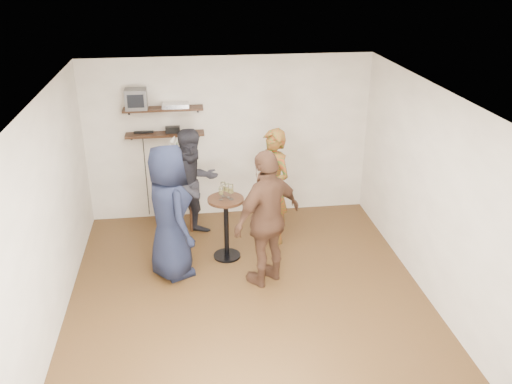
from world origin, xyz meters
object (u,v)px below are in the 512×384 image
drinks_table (226,220)px  crt_monitor (136,99)px  dvd_deck (175,105)px  side_table (177,199)px  person_dark (193,184)px  person_plaid (273,187)px  person_navy (169,212)px  radio (173,130)px  person_brown (268,219)px

drinks_table → crt_monitor: bearing=132.0°
dvd_deck → side_table: 1.44m
crt_monitor → side_table: 1.64m
person_dark → side_table: bearing=98.6°
person_plaid → dvd_deck: bearing=-153.7°
person_plaid → person_navy: person_navy is taller
person_plaid → person_dark: 1.19m
radio → person_dark: person_dark is taller
person_dark → crt_monitor: bearing=111.0°
drinks_table → person_dark: 0.87m
person_navy → radio: bearing=-25.9°
side_table → person_dark: (0.26, -0.32, 0.36)m
drinks_table → person_plaid: (0.72, 0.41, 0.28)m
side_table → person_dark: person_dark is taller
dvd_deck → person_plaid: 1.93m
person_navy → person_brown: bearing=-129.2°
drinks_table → person_plaid: 0.88m
dvd_deck → person_navy: (-0.14, -1.66, -0.98)m
crt_monitor → person_navy: crt_monitor is taller
radio → person_brown: bearing=-59.8°
dvd_deck → drinks_table: bearing=-64.8°
person_dark → radio: bearing=83.1°
drinks_table → person_navy: (-0.76, -0.33, 0.33)m
person_plaid → person_dark: (-1.15, 0.31, -0.02)m
person_dark → drinks_table: bearing=-90.0°
dvd_deck → radio: size_ratio=1.82×
radio → person_brown: 2.40m
person_navy → person_dark: bearing=-41.4°
crt_monitor → person_plaid: size_ratio=0.18×
radio → person_brown: person_brown is taller
radio → side_table: size_ratio=0.36×
radio → drinks_table: radio is taller
person_plaid → person_navy: bearing=-93.0°
crt_monitor → drinks_table: size_ratio=0.35×
crt_monitor → person_navy: bearing=-75.3°
radio → person_dark: 0.95m
person_navy → crt_monitor: bearing=-8.7°
person_plaid → person_brown: size_ratio=0.95×
radio → side_table: (0.01, -0.30, -1.03)m
radio → drinks_table: size_ratio=0.24×
person_plaid → person_navy: size_ratio=0.95×
crt_monitor → person_brown: crt_monitor is taller
crt_monitor → side_table: crt_monitor is taller
crt_monitor → radio: 0.71m
dvd_deck → side_table: bearing=-100.0°
crt_monitor → person_plaid: bearing=-25.7°
side_table → person_navy: person_navy is taller
crt_monitor → dvd_deck: size_ratio=0.80×
drinks_table → person_brown: size_ratio=0.50×
side_table → person_dark: size_ratio=0.36×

